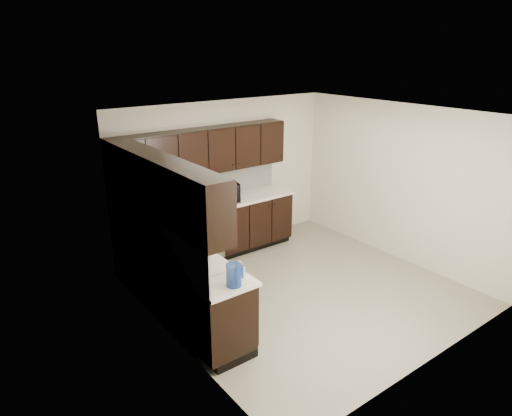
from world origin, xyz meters
The scene contains 20 objects.
floor centered at (0.00, 0.00, 0.00)m, with size 4.00×4.00×0.00m, color gray.
ceiling centered at (0.00, 0.00, 2.50)m, with size 4.00×4.00×0.00m, color white.
wall_back centered at (0.00, 2.00, 1.25)m, with size 4.00×0.02×2.50m, color beige.
wall_left centered at (-2.00, 0.00, 1.25)m, with size 0.02×4.00×2.50m, color beige.
wall_right centered at (2.00, 0.00, 1.25)m, with size 0.02×4.00×2.50m, color beige.
wall_front centered at (0.00, -2.00, 1.25)m, with size 4.00×0.02×2.50m, color beige.
lower_cabinets centered at (-1.01, 1.11, 0.41)m, with size 3.00×2.80×0.90m.
countertop centered at (-1.01, 1.11, 0.92)m, with size 3.03×2.83×0.04m.
backsplash centered at (-1.22, 1.32, 1.18)m, with size 3.00×2.80×0.48m.
upper_cabinets centered at (-1.10, 1.20, 1.77)m, with size 3.00×2.80×0.70m.
dishwasher centered at (-0.70, 1.41, 0.55)m, with size 0.58×0.04×0.78m.
sink centered at (-1.68, -0.01, 0.88)m, with size 0.54×0.82×0.42m.
microwave centered at (-0.30, 1.68, 1.10)m, with size 0.56×0.38×0.31m, color black.
soap_bottle_a centered at (-1.50, -0.60, 1.04)m, with size 0.09×0.09×0.20m, color gray.
soap_bottle_b centered at (-1.86, 0.62, 1.05)m, with size 0.08×0.08×0.21m, color gray.
toaster_oven centered at (-1.75, 1.72, 1.04)m, with size 0.33×0.25×0.21m, color silver.
storage_bin centered at (-1.67, 0.51, 1.04)m, with size 0.50×0.37×0.20m, color white.
blue_pitcher centered at (-1.64, -0.70, 1.06)m, with size 0.16×0.16×0.25m, color navy.
teal_tumbler centered at (-1.48, 1.35, 1.05)m, with size 0.10×0.10×0.21m, color #0D8C8F.
paper_towel_roll centered at (-1.57, 1.35, 1.09)m, with size 0.13×0.13×0.30m, color silver.
Camera 1 is at (-3.98, -4.22, 3.31)m, focal length 32.00 mm.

